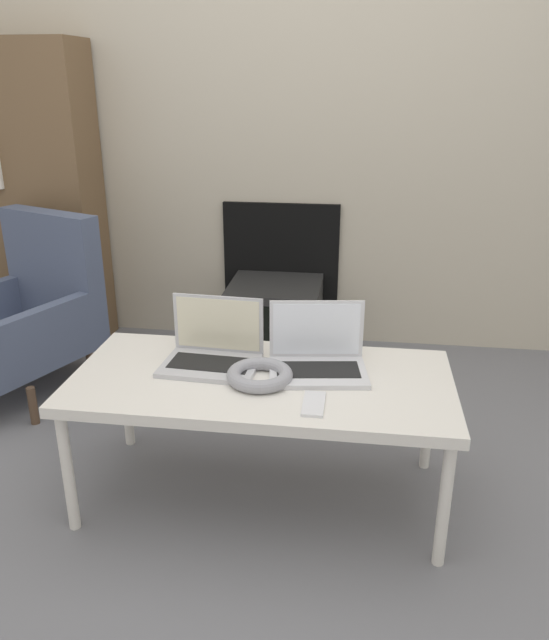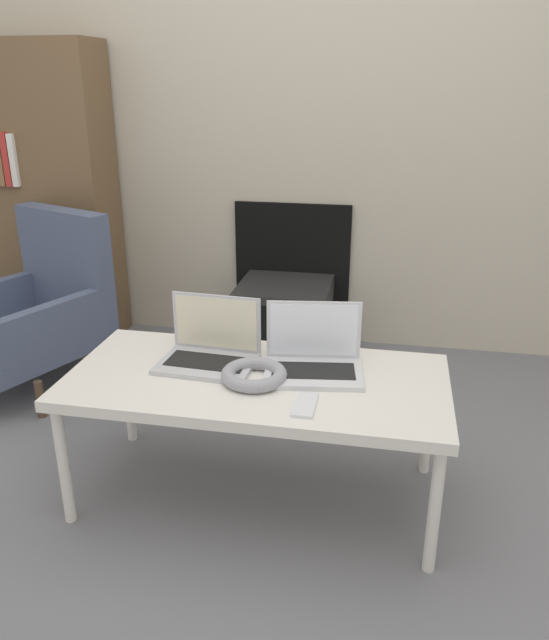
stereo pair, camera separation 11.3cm
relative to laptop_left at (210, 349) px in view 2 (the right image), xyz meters
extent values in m
plane|color=slate|center=(0.17, -0.28, -0.50)|extent=(14.00, 14.00, 0.00)
cube|color=#B7AD99|center=(0.17, 1.36, 0.80)|extent=(7.00, 0.06, 2.60)
cube|color=black|center=(0.05, 1.32, -0.13)|extent=(0.61, 0.03, 0.74)
cube|color=silver|center=(0.17, -0.08, -0.06)|extent=(1.21, 0.58, 0.04)
cylinder|color=silver|center=(-0.39, -0.33, -0.29)|extent=(0.04, 0.04, 0.41)
cylinder|color=silver|center=(0.74, -0.33, -0.29)|extent=(0.04, 0.04, 0.41)
cylinder|color=silver|center=(-0.39, 0.17, -0.29)|extent=(0.04, 0.04, 0.41)
cylinder|color=silver|center=(0.74, 0.17, -0.29)|extent=(0.04, 0.04, 0.41)
cube|color=#B2B2B7|center=(0.00, -0.04, -0.04)|extent=(0.32, 0.24, 0.02)
cube|color=black|center=(0.00, -0.04, -0.03)|extent=(0.27, 0.14, 0.00)
cube|color=#B2B2B7|center=(0.00, 0.07, 0.07)|extent=(0.31, 0.03, 0.20)
cube|color=beige|center=(0.00, 0.06, 0.07)|extent=(0.29, 0.02, 0.18)
cube|color=silver|center=(0.35, -0.04, -0.04)|extent=(0.34, 0.26, 0.02)
cube|color=black|center=(0.35, -0.04, -0.03)|extent=(0.28, 0.16, 0.00)
cube|color=silver|center=(0.34, 0.07, 0.07)|extent=(0.31, 0.05, 0.20)
cube|color=white|center=(0.34, 0.06, 0.07)|extent=(0.28, 0.04, 0.18)
torus|color=gray|center=(0.17, -0.11, -0.03)|extent=(0.21, 0.21, 0.04)
cube|color=silver|center=(0.36, -0.24, -0.04)|extent=(0.06, 0.15, 0.01)
cube|color=black|center=(0.05, 1.09, -0.31)|extent=(0.46, 0.44, 0.38)
cube|color=black|center=(0.05, 0.87, -0.31)|extent=(0.37, 0.01, 0.30)
cube|color=#47516B|center=(-1.05, 0.53, -0.29)|extent=(0.75, 0.81, 0.08)
cube|color=#47516B|center=(-0.95, 0.79, 0.01)|extent=(0.54, 0.30, 0.53)
cube|color=#47516B|center=(-0.83, 0.44, -0.15)|extent=(0.28, 0.57, 0.20)
cylinder|color=#4C3828|center=(-0.83, 0.26, -0.41)|extent=(0.04, 0.04, 0.17)
cylinder|color=#4C3828|center=(-1.27, 0.81, -0.41)|extent=(0.04, 0.04, 0.17)
cylinder|color=#4C3828|center=(-0.83, 0.81, -0.41)|extent=(0.04, 0.04, 0.17)
cube|color=brown|center=(-1.23, 1.16, 0.26)|extent=(0.70, 0.30, 1.52)
cube|color=brown|center=(-1.36, 1.00, 0.46)|extent=(0.03, 0.02, 0.25)
cube|color=#B22D28|center=(-1.32, 1.00, 0.47)|extent=(0.03, 0.02, 0.26)
cube|color=silver|center=(-1.28, 1.00, 0.47)|extent=(0.03, 0.02, 0.25)
camera|label=1|loc=(0.47, -1.84, 0.84)|focal=35.00mm
camera|label=2|loc=(0.58, -1.82, 0.84)|focal=35.00mm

